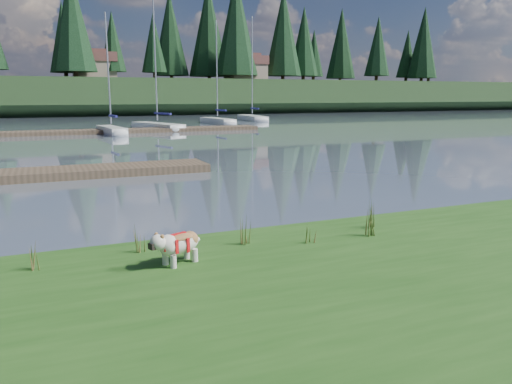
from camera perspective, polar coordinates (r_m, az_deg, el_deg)
name	(u,v)px	position (r m, az deg, el deg)	size (l,w,h in m)	color
ground	(71,134)	(40.56, -20.43, 6.20)	(200.00, 200.00, 0.00)	slate
bank	(259,366)	(5.57, 0.31, -19.23)	(60.00, 9.00, 0.35)	#28521A
ridge	(54,97)	(83.43, -22.11, 9.98)	(200.00, 20.00, 5.00)	black
bulldog	(178,243)	(7.98, -8.87, -5.73)	(0.93, 0.61, 0.55)	silver
dock_far	(98,132)	(40.70, -17.62, 6.60)	(26.00, 2.20, 0.30)	#4C3D2C
sailboat_bg_2	(110,129)	(40.12, -16.36, 6.88)	(1.80, 5.91, 8.99)	silver
sailboat_bg_3	(154,126)	(44.32, -11.60, 7.45)	(3.67, 7.52, 10.98)	silver
sailboat_bg_4	(215,120)	(52.48, -4.69, 8.18)	(2.02, 7.02, 10.32)	silver
sailboat_bg_5	(250,117)	(59.05, -0.64, 8.53)	(2.40, 8.29, 11.65)	silver
weed_0	(139,239)	(8.74, -13.22, -5.23)	(0.17, 0.14, 0.53)	#475B23
weed_1	(247,232)	(8.89, -1.02, -4.61)	(0.17, 0.14, 0.54)	#475B23
weed_2	(368,219)	(9.66, 12.70, -3.08)	(0.17, 0.14, 0.75)	#475B23
weed_3	(32,255)	(8.39, -24.26, -6.61)	(0.17, 0.14, 0.54)	#475B23
weed_4	(309,233)	(9.05, 6.12, -4.69)	(0.17, 0.14, 0.43)	#475B23
weed_5	(371,217)	(10.28, 13.03, -2.81)	(0.17, 0.14, 0.51)	#475B23
mud_lip	(165,254)	(9.47, -10.39, -7.01)	(60.00, 0.50, 0.14)	#33281C
conifer_4	(72,20)	(77.23, -20.25, 17.98)	(6.16, 6.16, 15.10)	#382619
conifer_5	(154,43)	(82.54, -11.61, 16.35)	(3.96, 3.96, 10.35)	#382619
conifer_6	(236,25)	(84.64, -2.29, 18.58)	(7.04, 7.04, 17.00)	#382619
conifer_7	(304,41)	(92.95, 5.48, 16.75)	(5.28, 5.28, 13.20)	#382619
conifer_8	(378,46)	(96.45, 13.74, 15.88)	(4.62, 4.62, 11.77)	#382619
conifer_9	(423,43)	(107.01, 18.59, 15.86)	(5.94, 5.94, 14.62)	#382619
house_1	(94,65)	(81.91, -18.01, 13.62)	(6.30, 5.30, 4.65)	gray
house_2	(246,68)	(85.69, -1.21, 14.01)	(6.30, 5.30, 4.65)	gray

